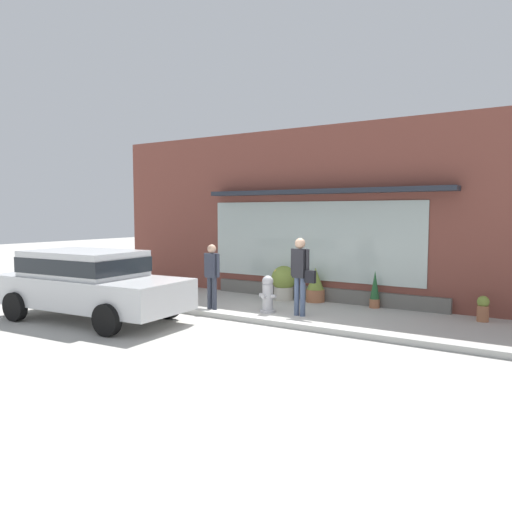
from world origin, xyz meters
The scene contains 11 objects.
ground_plane centered at (0.00, 0.00, 0.00)m, with size 60.00×60.00×0.00m, color #B2AFA8.
curb_strip centered at (0.00, -0.20, 0.06)m, with size 14.00×0.24×0.12m, color #B2B2AD.
storefront centered at (-0.01, 3.19, 2.25)m, with size 14.00×0.81×4.58m.
fire_hydrant centered at (-0.41, 0.89, 0.42)m, with size 0.43×0.40×0.86m.
pedestrian_with_handbag centered at (0.43, 0.93, 1.03)m, with size 0.65×0.23×1.76m.
pedestrian_passerby centered at (-1.71, 0.45, 0.91)m, with size 0.46×0.21×1.57m.
parked_car_silver centered at (-3.26, -1.90, 0.86)m, with size 4.48×2.15×1.50m.
potted_plant_window_center centered at (3.99, 2.52, 0.28)m, with size 0.25×0.25×0.55m.
potted_plant_window_left centered at (-0.92, 2.54, 0.49)m, with size 0.66×0.66×0.91m.
potted_plant_doorstep centered at (1.51, 2.77, 0.44)m, with size 0.25×0.25×0.92m.
potted_plant_corner_tall centered at (-0.08, 2.75, 0.42)m, with size 0.49×0.49×0.89m.
Camera 1 is at (5.62, -8.98, 2.32)m, focal length 35.14 mm.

